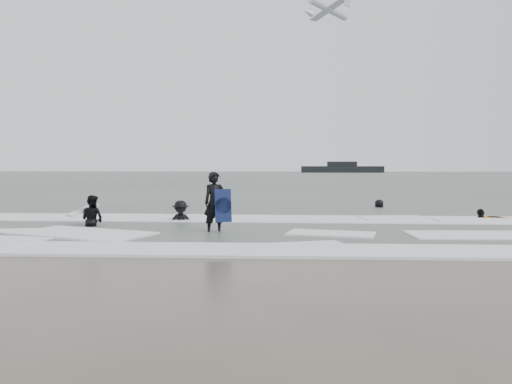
# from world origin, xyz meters

# --- Properties ---
(ground) EXTENTS (320.00, 320.00, 0.00)m
(ground) POSITION_xyz_m (0.00, 0.00, 0.00)
(ground) COLOR brown
(ground) RESTS_ON ground
(sea) EXTENTS (320.00, 320.00, 0.00)m
(sea) POSITION_xyz_m (0.00, 80.00, 0.06)
(sea) COLOR #47544C
(sea) RESTS_ON ground
(surfer_centre) EXTENTS (0.80, 0.70, 1.85)m
(surfer_centre) POSITION_xyz_m (-1.04, 2.45, 0.00)
(surfer_centre) COLOR black
(surfer_centre) RESTS_ON ground
(surfer_wading) EXTENTS (0.93, 0.81, 1.60)m
(surfer_wading) POSITION_xyz_m (-5.23, 3.59, 0.00)
(surfer_wading) COLOR black
(surfer_wading) RESTS_ON ground
(surfer_breaker) EXTENTS (1.14, 0.78, 1.62)m
(surfer_breaker) POSITION_xyz_m (-2.70, 5.27, 0.00)
(surfer_breaker) COLOR black
(surfer_breaker) RESTS_ON ground
(surfer_right_near) EXTENTS (1.01, 0.68, 1.59)m
(surfer_right_near) POSITION_xyz_m (8.12, 6.49, 0.00)
(surfer_right_near) COLOR black
(surfer_right_near) RESTS_ON ground
(surfer_right_far) EXTENTS (0.88, 0.69, 1.58)m
(surfer_right_far) POSITION_xyz_m (5.35, 11.58, 0.00)
(surfer_right_far) COLOR black
(surfer_right_far) RESTS_ON ground
(surf_foam) EXTENTS (30.03, 9.06, 0.09)m
(surf_foam) POSITION_xyz_m (0.00, 3.70, 0.04)
(surf_foam) COLOR white
(surf_foam) RESTS_ON ground
(bodyboards) EXTENTS (15.25, 5.05, 1.25)m
(bodyboards) POSITION_xyz_m (0.76, 4.19, 0.50)
(bodyboards) COLOR #0D1841
(bodyboards) RESTS_ON ground
(vessel_horizon) EXTENTS (23.82, 4.25, 3.23)m
(vessel_horizon) POSITION_xyz_m (16.41, 135.65, 1.21)
(vessel_horizon) COLOR black
(vessel_horizon) RESTS_ON ground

